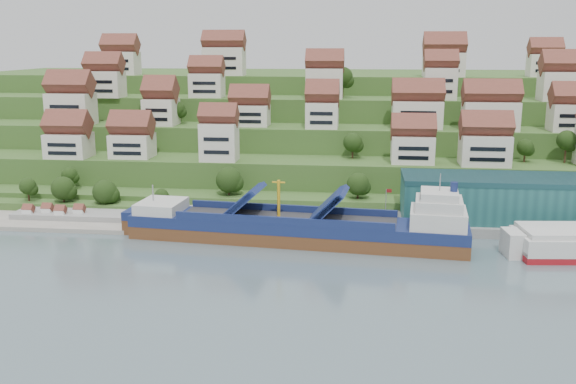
# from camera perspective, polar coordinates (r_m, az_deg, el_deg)

# --- Properties ---
(ground) EXTENTS (300.00, 300.00, 0.00)m
(ground) POSITION_cam_1_polar(r_m,az_deg,el_deg) (136.47, 1.14, -4.64)
(ground) COLOR slate
(ground) RESTS_ON ground
(quay) EXTENTS (180.00, 14.00, 2.20)m
(quay) POSITION_cam_1_polar(r_m,az_deg,el_deg) (150.22, 9.31, -2.72)
(quay) COLOR gray
(quay) RESTS_ON ground
(pebble_beach) EXTENTS (45.00, 20.00, 1.00)m
(pebble_beach) POSITION_cam_1_polar(r_m,az_deg,el_deg) (163.07, -19.19, -2.25)
(pebble_beach) COLOR gray
(pebble_beach) RESTS_ON ground
(hillside) EXTENTS (260.00, 128.00, 31.00)m
(hillside) POSITION_cam_1_polar(r_m,az_deg,el_deg) (235.38, 3.52, 5.48)
(hillside) COLOR #2D4C1E
(hillside) RESTS_ON ground
(hillside_village) EXTENTS (159.66, 63.03, 29.33)m
(hillside_village) POSITION_cam_1_polar(r_m,az_deg,el_deg) (190.44, 3.46, 7.82)
(hillside_village) COLOR silver
(hillside_village) RESTS_ON ground
(hillside_trees) EXTENTS (140.69, 62.48, 32.03)m
(hillside_trees) POSITION_cam_1_polar(r_m,az_deg,el_deg) (175.89, -1.48, 4.65)
(hillside_trees) COLOR #223C14
(hillside_trees) RESTS_ON ground
(warehouse) EXTENTS (60.00, 15.00, 10.00)m
(warehouse) POSITION_cam_1_polar(r_m,az_deg,el_deg) (155.67, 21.20, -0.57)
(warehouse) COLOR #205758
(warehouse) RESTS_ON quay
(flagpole) EXTENTS (1.28, 0.16, 8.00)m
(flagpole) POSITION_cam_1_polar(r_m,az_deg,el_deg) (143.83, 8.73, -1.02)
(flagpole) COLOR gray
(flagpole) RESTS_ON quay
(beach_huts) EXTENTS (14.40, 3.70, 2.20)m
(beach_huts) POSITION_cam_1_polar(r_m,az_deg,el_deg) (162.46, -20.06, -1.79)
(beach_huts) COLOR white
(beach_huts) RESTS_ON pebble_beach
(cargo_ship) EXTENTS (72.65, 17.92, 15.87)m
(cargo_ship) POSITION_cam_1_polar(r_m,az_deg,el_deg) (136.67, 1.51, -3.26)
(cargo_ship) COLOR brown
(cargo_ship) RESTS_ON ground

